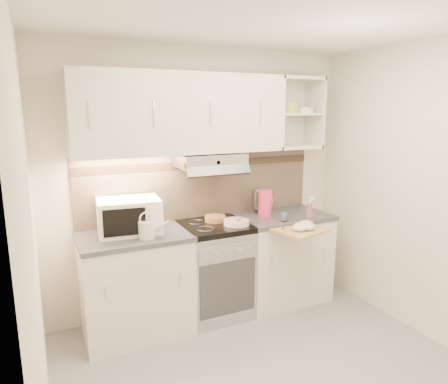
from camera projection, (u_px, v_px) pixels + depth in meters
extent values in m
plane|color=#969699|center=(276.00, 381.00, 2.90)|extent=(3.00, 3.00, 0.00)
cube|color=silver|center=(202.00, 181.00, 3.89)|extent=(3.00, 0.04, 2.50)
cube|color=silver|center=(32.00, 248.00, 2.02)|extent=(0.04, 2.80, 2.50)
cube|color=silver|center=(435.00, 195.00, 3.28)|extent=(0.04, 2.80, 2.50)
cube|color=white|center=(288.00, 14.00, 2.39)|extent=(3.00, 2.80, 0.04)
cube|color=tan|center=(202.00, 184.00, 3.88)|extent=(2.40, 0.02, 0.64)
cube|color=#38281E|center=(202.00, 164.00, 3.84)|extent=(2.40, 0.01, 0.08)
cube|color=silver|center=(182.00, 114.00, 3.50)|extent=(1.90, 0.34, 0.70)
cube|color=silver|center=(295.00, 113.00, 4.00)|extent=(0.50, 0.34, 0.70)
cylinder|color=#A6BF49|center=(288.00, 108.00, 3.96)|extent=(0.19, 0.19, 0.10)
cylinder|color=white|center=(305.00, 110.00, 4.05)|extent=(0.18, 0.18, 0.06)
cube|color=#B7B7BC|center=(209.00, 160.00, 3.66)|extent=(0.60, 0.40, 0.12)
cube|color=silver|center=(136.00, 286.00, 3.47)|extent=(0.90, 0.60, 0.86)
cube|color=#47474C|center=(134.00, 236.00, 3.38)|extent=(0.92, 0.62, 0.04)
cube|color=silver|center=(281.00, 259.00, 4.10)|extent=(0.90, 0.60, 0.86)
cube|color=#47474C|center=(282.00, 217.00, 4.01)|extent=(0.92, 0.62, 0.04)
cube|color=#B7B7BC|center=(214.00, 272.00, 3.79)|extent=(0.60, 0.58, 0.85)
cube|color=black|center=(214.00, 226.00, 3.70)|extent=(0.60, 0.60, 0.05)
cube|color=white|center=(129.00, 216.00, 3.40)|extent=(0.55, 0.43, 0.29)
cube|color=black|center=(134.00, 221.00, 3.23)|extent=(0.34, 0.05, 0.22)
cylinder|color=silver|center=(147.00, 230.00, 3.26)|extent=(0.13, 0.13, 0.14)
cone|color=silver|center=(159.00, 226.00, 3.28)|extent=(0.19, 0.07, 0.11)
torus|color=silver|center=(146.00, 219.00, 3.24)|extent=(0.12, 0.03, 0.12)
cylinder|color=white|center=(236.00, 224.00, 3.66)|extent=(0.24, 0.24, 0.01)
cylinder|color=white|center=(236.00, 222.00, 3.65)|extent=(0.24, 0.24, 0.01)
cylinder|color=white|center=(236.00, 221.00, 3.65)|extent=(0.24, 0.24, 0.01)
cube|color=silver|center=(236.00, 220.00, 3.65)|extent=(0.15, 0.07, 0.01)
cylinder|color=#B28541|center=(215.00, 218.00, 3.77)|extent=(0.20, 0.20, 0.05)
cylinder|color=#E93063|center=(265.00, 203.00, 3.93)|extent=(0.13, 0.13, 0.26)
cube|color=#E93063|center=(271.00, 199.00, 3.94)|extent=(0.02, 0.04, 0.11)
cylinder|color=silver|center=(260.00, 201.00, 4.10)|extent=(0.12, 0.12, 0.22)
cylinder|color=#B7B7BC|center=(260.00, 190.00, 4.08)|extent=(0.13, 0.13, 0.02)
cylinder|color=white|center=(284.00, 218.00, 3.75)|extent=(0.05, 0.05, 0.07)
cylinder|color=teal|center=(284.00, 214.00, 3.74)|extent=(0.06, 0.06, 0.02)
cone|color=pink|center=(309.00, 211.00, 3.88)|extent=(0.09, 0.09, 0.14)
cube|color=#A7914C|center=(300.00, 230.00, 3.59)|extent=(0.49, 0.46, 0.02)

